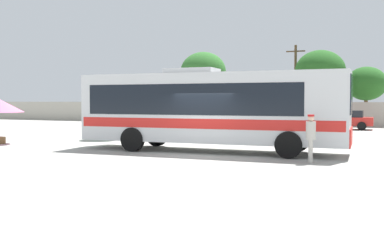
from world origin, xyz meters
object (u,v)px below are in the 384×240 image
vendor_umbrella_secondary_green (109,105)px  attendant_by_bus_door (311,135)px  parked_car_second_grey (262,117)px  roadside_tree_midright (366,84)px  parked_car_third_red (345,119)px  utility_pole_near (295,82)px  parked_car_leftmost_white (192,117)px  roadside_tree_midleft (320,71)px  coach_bus_silver_red (208,107)px  roadside_tree_left (203,71)px

vendor_umbrella_secondary_green → attendant_by_bus_door: bearing=-23.3°
parked_car_second_grey → roadside_tree_midright: bearing=41.8°
parked_car_second_grey → parked_car_third_red: parked_car_second_grey is taller
parked_car_second_grey → utility_pole_near: size_ratio=0.58×
parked_car_second_grey → vendor_umbrella_secondary_green: bearing=-106.6°
roadside_tree_midright → parked_car_leftmost_white: bearing=-151.8°
roadside_tree_midright → roadside_tree_midleft: bearing=-168.9°
vendor_umbrella_secondary_green → utility_pole_near: bearing=75.2°
parked_car_leftmost_white → roadside_tree_midleft: 12.66m
coach_bus_silver_red → attendant_by_bus_door: size_ratio=6.77×
parked_car_second_grey → utility_pole_near: utility_pole_near is taller
vendor_umbrella_secondary_green → roadside_tree_midleft: 23.38m
roadside_tree_left → roadside_tree_midleft: (11.27, 0.99, -0.22)m
attendant_by_bus_door → roadside_tree_left: 30.04m
coach_bus_silver_red → parked_car_leftmost_white: coach_bus_silver_red is taller
attendant_by_bus_door → roadside_tree_midleft: size_ratio=0.25×
roadside_tree_left → parked_car_third_red: bearing=-21.8°
vendor_umbrella_secondary_green → parked_car_leftmost_white: (-1.53, 14.94, -1.18)m
attendant_by_bus_door → parked_car_leftmost_white: 24.23m
parked_car_second_grey → roadside_tree_left: roadside_tree_left is taller
utility_pole_near → roadside_tree_left: utility_pole_near is taller
parked_car_third_red → attendant_by_bus_door: bearing=-88.0°
utility_pole_near → attendant_by_bus_door: bearing=-77.8°
coach_bus_silver_red → utility_pole_near: size_ratio=1.54×
parked_car_second_grey → parked_car_third_red: 6.70m
attendant_by_bus_door → vendor_umbrella_secondary_green: 13.09m
vendor_umbrella_secondary_green → parked_car_leftmost_white: 15.07m
parked_car_second_grey → roadside_tree_midleft: (3.81, 6.18, 4.11)m
vendor_umbrella_secondary_green → parked_car_third_red: vendor_umbrella_secondary_green is taller
attendant_by_bus_door → parked_car_third_red: attendant_by_bus_door is taller
coach_bus_silver_red → roadside_tree_midleft: roadside_tree_midleft is taller
parked_car_leftmost_white → parked_car_second_grey: size_ratio=0.96×
parked_car_second_grey → coach_bus_silver_red: bearing=-81.8°
roadside_tree_left → attendant_by_bus_door: bearing=-60.1°
parked_car_third_red → utility_pole_near: utility_pole_near is taller
parked_car_leftmost_white → roadside_tree_midleft: size_ratio=0.61×
attendant_by_bus_door → parked_car_second_grey: size_ratio=0.39×
parked_car_third_red → parked_car_leftmost_white: bearing=-179.9°
parked_car_leftmost_white → parked_car_third_red: size_ratio=1.00×
attendant_by_bus_door → roadside_tree_left: (-14.85, 25.79, 4.15)m
coach_bus_silver_red → parked_car_second_grey: coach_bus_silver_red is taller
roadside_tree_midleft → parked_car_third_red: bearing=-66.6°
parked_car_second_grey → roadside_tree_midright: roadside_tree_midright is taller
attendant_by_bus_door → roadside_tree_midright: size_ratio=0.33×
roadside_tree_left → coach_bus_silver_red: bearing=-66.9°
coach_bus_silver_red → utility_pole_near: utility_pole_near is taller
utility_pole_near → roadside_tree_midleft: (2.44, -0.95, 0.95)m
parked_car_leftmost_white → utility_pole_near: size_ratio=0.55×
vendor_umbrella_secondary_green → roadside_tree_midleft: (8.41, 21.61, 2.93)m
attendant_by_bus_door → roadside_tree_midright: 27.69m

